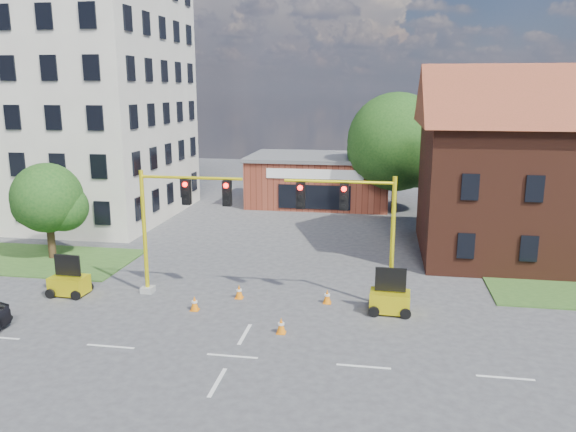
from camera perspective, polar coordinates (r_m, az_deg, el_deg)
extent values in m
plane|color=#3D3D40|center=(22.27, -5.68, -13.98)|extent=(120.00, 120.00, 0.00)
cube|color=beige|center=(48.35, -22.65, 11.83)|extent=(18.00, 15.00, 20.00)
cube|color=maroon|center=(50.09, 3.24, 3.58)|extent=(12.00, 8.00, 4.00)
cube|color=#5A5B5D|center=(49.79, 3.27, 6.02)|extent=(12.40, 8.40, 0.30)
cube|color=silver|center=(45.93, 2.70, 4.26)|extent=(8.00, 0.10, 0.80)
cube|color=black|center=(46.25, 2.67, 1.93)|extent=(6.00, 0.10, 2.00)
cylinder|color=#3B2815|center=(46.84, 10.77, 2.82)|extent=(0.44, 0.44, 4.14)
sphere|color=#154013|center=(46.35, 10.96, 7.40)|extent=(7.92, 7.92, 7.92)
sphere|color=#154013|center=(46.81, 12.85, 6.21)|extent=(5.54, 5.54, 5.54)
cylinder|color=#3B2815|center=(36.47, -22.94, -2.01)|extent=(0.44, 0.44, 2.65)
sphere|color=#154013|center=(35.98, -23.27, 1.71)|extent=(4.12, 4.12, 4.12)
sphere|color=#154013|center=(35.90, -21.82, 0.83)|extent=(2.88, 2.88, 2.88)
cube|color=gray|center=(29.32, -14.06, -7.26)|extent=(0.60, 0.60, 0.30)
cylinder|color=yellow|center=(28.46, -14.38, -1.66)|extent=(0.20, 0.20, 6.20)
cylinder|color=yellow|center=(26.99, -9.83, 3.85)|extent=(5.00, 0.14, 0.14)
cube|color=black|center=(27.19, -10.27, 2.40)|extent=(0.40, 0.32, 1.20)
cube|color=black|center=(26.58, -6.21, 2.30)|extent=(0.40, 0.32, 1.20)
sphere|color=#FF0C07|center=(26.95, -10.43, 3.17)|extent=(0.24, 0.24, 0.24)
cube|color=gray|center=(27.02, 10.29, -8.82)|extent=(0.60, 0.60, 0.30)
cylinder|color=yellow|center=(26.09, 10.55, -2.78)|extent=(0.20, 0.20, 6.20)
cylinder|color=yellow|center=(25.55, 5.19, 3.49)|extent=(5.00, 0.14, 0.14)
cube|color=black|center=(25.66, 5.71, 1.93)|extent=(0.40, 0.32, 1.20)
cube|color=black|center=(25.86, 1.29, 2.08)|extent=(0.40, 0.32, 1.20)
sphere|color=#FF0C07|center=(25.41, 5.70, 2.74)|extent=(0.24, 0.24, 0.24)
cube|color=yellow|center=(30.04, -21.34, -6.51)|extent=(1.79, 1.24, 0.87)
cube|color=black|center=(29.74, -21.50, -4.67)|extent=(1.35, 0.18, 1.06)
cube|color=yellow|center=(26.29, 10.30, -8.52)|extent=(1.84, 1.27, 0.90)
cube|color=black|center=(25.93, 10.39, -6.36)|extent=(1.40, 0.18, 1.10)
cube|color=orange|center=(26.67, -9.45, -9.39)|extent=(0.38, 0.38, 0.04)
cone|color=orange|center=(26.55, -9.47, -8.73)|extent=(0.40, 0.40, 0.70)
cylinder|color=silver|center=(26.52, -9.48, -8.59)|extent=(0.27, 0.27, 0.09)
cube|color=orange|center=(27.84, -4.98, -8.28)|extent=(0.38, 0.38, 0.04)
cone|color=orange|center=(27.73, -4.99, -7.64)|extent=(0.40, 0.40, 0.70)
cylinder|color=silver|center=(27.70, -4.99, -7.51)|extent=(0.27, 0.27, 0.09)
cube|color=orange|center=(24.04, -0.70, -11.77)|extent=(0.38, 0.38, 0.04)
cone|color=orange|center=(23.90, -0.70, -11.05)|extent=(0.40, 0.40, 0.70)
cylinder|color=silver|center=(23.87, -0.70, -10.89)|extent=(0.27, 0.27, 0.09)
cube|color=orange|center=(27.20, 3.99, -8.78)|extent=(0.38, 0.38, 0.04)
cone|color=orange|center=(27.08, 4.00, -8.13)|extent=(0.40, 0.40, 0.70)
cylinder|color=silver|center=(27.06, 4.00, -8.00)|extent=(0.27, 0.27, 0.09)
imported|color=silver|center=(36.50, 18.80, -2.47)|extent=(6.55, 4.80, 1.65)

